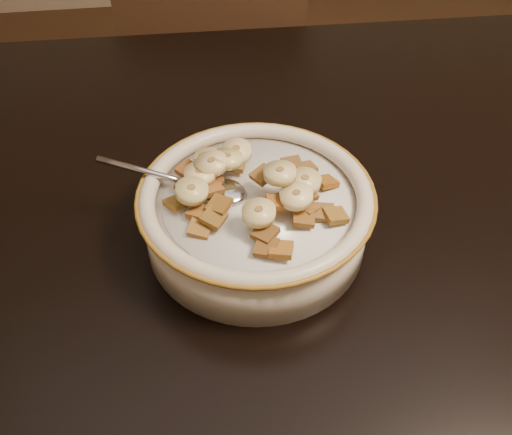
{
  "coord_description": "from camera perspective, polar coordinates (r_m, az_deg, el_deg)",
  "views": [
    {
      "loc": [
        -0.24,
        -0.42,
        1.19
      ],
      "look_at": [
        -0.18,
        -0.01,
        0.78
      ],
      "focal_mm": 40.0,
      "sensor_mm": 36.0,
      "label": 1
    }
  ],
  "objects": [
    {
      "name": "cereal_square_0",
      "position": [
        0.55,
        -7.94,
        1.48
      ],
      "size": [
        0.03,
        0.03,
        0.01
      ],
      "primitive_type": "cube",
      "rotation": [
        -0.2,
        0.15,
        0.56
      ],
      "color": "brown",
      "rests_on": "milk"
    },
    {
      "name": "cereal_square_25",
      "position": [
        0.53,
        2.19,
        1.56
      ],
      "size": [
        0.02,
        0.02,
        0.01
      ],
      "primitive_type": "cube",
      "rotation": [
        -0.06,
        0.07,
        0.02
      ],
      "color": "#985C24",
      "rests_on": "milk"
    },
    {
      "name": "cereal_square_6",
      "position": [
        0.59,
        3.65,
        5.24
      ],
      "size": [
        0.02,
        0.02,
        0.01
      ],
      "primitive_type": "cube",
      "rotation": [
        0.22,
        0.03,
        0.17
      ],
      "color": "brown",
      "rests_on": "milk"
    },
    {
      "name": "cereal_square_22",
      "position": [
        0.59,
        -6.8,
        4.75
      ],
      "size": [
        0.03,
        0.03,
        0.01
      ],
      "primitive_type": "cube",
      "rotation": [
        -0.07,
        -0.06,
        2.28
      ],
      "color": "brown",
      "rests_on": "milk"
    },
    {
      "name": "cereal_square_12",
      "position": [
        0.53,
        -3.69,
        1.26
      ],
      "size": [
        0.03,
        0.03,
        0.01
      ],
      "primitive_type": "cube",
      "rotation": [
        -0.13,
        -0.16,
        0.95
      ],
      "color": "brown",
      "rests_on": "milk"
    },
    {
      "name": "banana_slice_3",
      "position": [
        0.58,
        -4.68,
        5.82
      ],
      "size": [
        0.04,
        0.04,
        0.01
      ],
      "primitive_type": "cylinder",
      "rotation": [
        -0.01,
        0.08,
        0.48
      ],
      "color": "#F6DD8A",
      "rests_on": "milk"
    },
    {
      "name": "cereal_square_7",
      "position": [
        0.55,
        4.95,
        2.47
      ],
      "size": [
        0.03,
        0.03,
        0.01
      ],
      "primitive_type": "cube",
      "rotation": [
        0.22,
        -0.13,
        1.96
      ],
      "color": "#9A5E29",
      "rests_on": "milk"
    },
    {
      "name": "cereal_square_1",
      "position": [
        0.53,
        4.77,
        0.02
      ],
      "size": [
        0.02,
        0.02,
        0.01
      ],
      "primitive_type": "cube",
      "rotation": [
        -0.11,
        -0.14,
        2.99
      ],
      "color": "brown",
      "rests_on": "milk"
    },
    {
      "name": "banana_slice_4",
      "position": [
        0.53,
        4.05,
        2.14
      ],
      "size": [
        0.04,
        0.04,
        0.01
      ],
      "primitive_type": "cylinder",
      "rotation": [
        -0.08,
        0.06,
        2.17
      ],
      "color": "#FEE09F",
      "rests_on": "milk"
    },
    {
      "name": "cereal_square_10",
      "position": [
        0.58,
        7.0,
        3.56
      ],
      "size": [
        0.03,
        0.03,
        0.01
      ],
      "primitive_type": "cube",
      "rotation": [
        0.22,
        0.17,
        1.95
      ],
      "color": "brown",
      "rests_on": "milk"
    },
    {
      "name": "banana_slice_2",
      "position": [
        0.54,
        2.4,
        4.45
      ],
      "size": [
        0.04,
        0.04,
        0.01
      ],
      "primitive_type": "cylinder",
      "rotation": [
        0.07,
        0.03,
        2.96
      ],
      "color": "#FFE199",
      "rests_on": "milk"
    },
    {
      "name": "chair",
      "position": [
        1.21,
        -3.57,
        8.58
      ],
      "size": [
        0.53,
        0.53,
        0.94
      ],
      "primitive_type": "cube",
      "rotation": [
        0.0,
        0.0,
        -0.32
      ],
      "color": "#3A2417",
      "rests_on": "floor"
    },
    {
      "name": "cereal_square_4",
      "position": [
        0.57,
        -5.78,
        3.75
      ],
      "size": [
        0.03,
        0.03,
        0.01
      ],
      "primitive_type": "cube",
      "rotation": [
        -0.05,
        -0.04,
        2.51
      ],
      "color": "brown",
      "rests_on": "milk"
    },
    {
      "name": "cereal_square_3",
      "position": [
        0.54,
        7.96,
        0.21
      ],
      "size": [
        0.02,
        0.02,
        0.01
      ],
      "primitive_type": "cube",
      "rotation": [
        -0.04,
        0.16,
        0.16
      ],
      "color": "#94661B",
      "rests_on": "milk"
    },
    {
      "name": "table",
      "position": [
        0.66,
        15.62,
        -0.92
      ],
      "size": [
        1.42,
        0.93,
        0.04
      ],
      "primitive_type": "cube",
      "rotation": [
        0.0,
        0.0,
        -0.02
      ],
      "color": "black",
      "rests_on": "floor"
    },
    {
      "name": "cereal_square_9",
      "position": [
        0.54,
        -5.64,
        0.47
      ],
      "size": [
        0.03,
        0.03,
        0.01
      ],
      "primitive_type": "cube",
      "rotation": [
        -0.16,
        0.13,
        0.94
      ],
      "color": "brown",
      "rests_on": "milk"
    },
    {
      "name": "cereal_square_16",
      "position": [
        0.5,
        2.55,
        -3.24
      ],
      "size": [
        0.03,
        0.03,
        0.01
      ],
      "primitive_type": "cube",
      "rotation": [
        -0.07,
        0.12,
        1.27
      ],
      "color": "brown",
      "rests_on": "milk"
    },
    {
      "name": "banana_slice_10",
      "position": [
        0.57,
        -2.89,
        5.86
      ],
      "size": [
        0.04,
        0.04,
        0.02
      ],
      "primitive_type": "cylinder",
      "rotation": [
        -0.13,
        0.13,
        0.4
      ],
      "color": "#FCDB85",
      "rests_on": "milk"
    },
    {
      "name": "cereal_square_24",
      "position": [
        0.51,
        0.92,
        -1.54
      ],
      "size": [
        0.03,
        0.03,
        0.01
      ],
      "primitive_type": "cube",
      "rotation": [
        -0.11,
        0.03,
        2.4
      ],
      "color": "brown",
      "rests_on": "milk"
    },
    {
      "name": "cereal_square_8",
      "position": [
        0.54,
        6.76,
        0.5
      ],
      "size": [
        0.02,
        0.02,
        0.01
      ],
      "primitive_type": "cube",
      "rotation": [
        -0.12,
        -0.07,
        2.97
      ],
      "color": "brown",
      "rests_on": "milk"
    },
    {
      "name": "cereal_square_2",
      "position": [
        0.55,
        0.7,
        4.29
      ],
      "size": [
        0.03,
        0.03,
        0.01
      ],
      "primitive_type": "cube",
      "rotation": [
        -0.23,
        0.11,
        2.09
      ],
      "color": "brown",
      "rests_on": "milk"
    },
    {
      "name": "banana_slice_6",
      "position": [
        0.59,
        -1.98,
        6.59
      ],
      "size": [
        0.04,
        0.04,
        0.02
      ],
      "primitive_type": "cylinder",
      "rotation": [
        -0.13,
        -0.12,
        1.96
      ],
      "color": "beige",
      "rests_on": "milk"
    },
    {
      "name": "cereal_square_17",
      "position": [
        0.57,
        -6.83,
        3.05
      ],
      "size": [
        0.03,
        0.03,
        0.01
      ],
      "primitive_type": "cube",
      "rotation": [
        0.24,
        0.1,
        0.84
      ],
      "color": "brown",
      "rests_on": "milk"
    },
    {
      "name": "cereal_square_14",
      "position": [
        0.59,
        -2.1,
        5.41
      ],
      "size": [
        0.03,
        0.03,
        0.01
      ],
      "primitive_type": "cube",
      "rotation": [
        -0.08,
        -0.06,
        2.83
      ],
      "color": "brown",
      "rests_on": "milk"
    },
    {
      "name": "banana_slice_7",
      "position": [
        0.55,
        4.91,
        3.65
      ],
      "size": [
        0.04,
        0.04,
        0.01
      ],
      "primitive_type": "cylinder",
      "rotation": [
        0.06,
        0.04,
        0.19
      ],
      "color": "#DAC884",
      "rests_on": "milk"
    },
    {
      "name": "cereal_square_15",
      "position": [
        0.54,
        5.18,
        0.93
      ],
      "size": [
        0.03,
        0.03,
        0.01
      ],
      "primitive_type": "cube",
      "rotation": [
        0.2,
        0.1,
        2.29
      ],
      "color": "brown",
      "rests_on": "milk"
    },
    {
      "name": "banana_slice_0",
      "position": [
        0.51,
        0.29,
        0.47
      ],
      "size": [
        0.03,
        0.03,
        0.01
      ],
      "primitive_type": "cylinder",
      "rotation": [
        -0.02,
        0.06,
        3.03
      ],
      "color": "#D5C67E",
      "rests_on": "milk"
    },
    {
      "name": "cereal_square_18",
      "position": [
        0.53,
        -5.63,
        -1.1
      ],
      "size": [
        0.03,
        0.03,
        0.01
      ],
      "primitive_type": "cube",
      "rotation": [
        -0.12,
        -0.17,
        2.81
      ],
      "color": "brown",
      "rests_on": "milk"
    },
    {
      "name": "cereal_square_11",
      "position": [
        0.53,
        -4.25,
        -0.02
      ],
      "size": [
        0.03,
        0.03,
        0.01
      ],
      "primitive_type": "cube",
      "rotation": [
        0.19,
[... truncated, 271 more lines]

